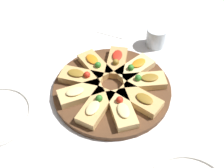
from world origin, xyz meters
TOP-DOWN VIEW (x-y plane):
  - ground_plane at (0.00, 0.00)m, footprint 3.00×3.00m
  - serving_board at (0.00, 0.00)m, footprint 0.39×0.39m
  - focaccia_slice_0 at (0.08, -0.07)m, footprint 0.15×0.14m
  - focaccia_slice_1 at (0.11, -0.01)m, footprint 0.15×0.07m
  - focaccia_slice_2 at (0.09, 0.06)m, footprint 0.15×0.13m
  - focaccia_slice_3 at (0.03, 0.10)m, footprint 0.10×0.15m
  - focaccia_slice_4 at (-0.05, 0.10)m, footprint 0.12×0.15m
  - focaccia_slice_5 at (-0.10, 0.05)m, footprint 0.16×0.12m
  - focaccia_slice_6 at (-0.10, -0.03)m, footprint 0.15×0.11m
  - focaccia_slice_7 at (-0.06, -0.09)m, footprint 0.13×0.15m
  - focaccia_slice_8 at (0.01, -0.11)m, footprint 0.07×0.15m
  - water_glass at (-0.12, -0.27)m, footprint 0.08×0.08m
  - napkin_stack at (0.07, -0.35)m, footprint 0.15×0.13m

SIDE VIEW (x-z plane):
  - ground_plane at x=0.00m, z-range 0.00..0.00m
  - napkin_stack at x=0.07m, z-range 0.00..0.00m
  - serving_board at x=0.00m, z-range 0.00..0.02m
  - focaccia_slice_2 at x=0.09m, z-range 0.02..0.05m
  - focaccia_slice_5 at x=-0.10m, z-range 0.02..0.05m
  - focaccia_slice_0 at x=0.08m, z-range 0.01..0.05m
  - focaccia_slice_1 at x=0.11m, z-range 0.01..0.05m
  - focaccia_slice_3 at x=0.03m, z-range 0.01..0.05m
  - focaccia_slice_4 at x=-0.05m, z-range 0.01..0.05m
  - focaccia_slice_6 at x=-0.10m, z-range 0.01..0.05m
  - focaccia_slice_7 at x=-0.06m, z-range 0.01..0.05m
  - focaccia_slice_8 at x=0.01m, z-range 0.01..0.05m
  - water_glass at x=-0.12m, z-range 0.00..0.08m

